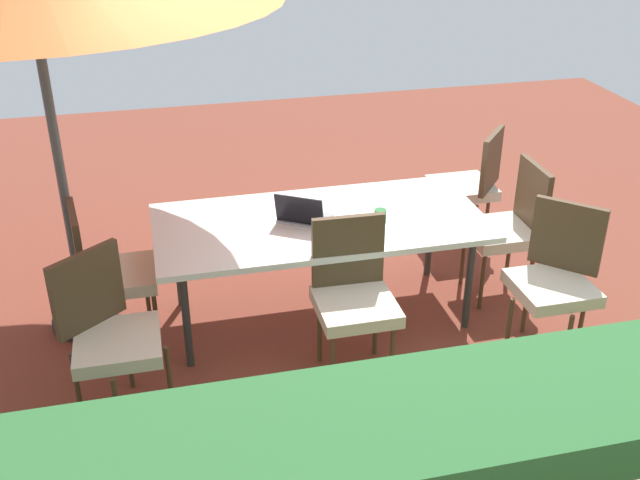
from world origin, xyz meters
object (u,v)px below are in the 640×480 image
(chair_east, at_px, (107,269))
(laptop, at_px, (303,215))
(chair_north, at_px, (353,292))
(cup, at_px, (380,216))
(dining_table, at_px, (320,226))
(chair_west, at_px, (510,224))
(chair_northwest, at_px, (556,275))
(chair_southwest, at_px, (470,182))
(chair_northeast, at_px, (109,330))

(chair_east, bearing_deg, laptop, -97.03)
(laptop, bearing_deg, chair_north, 137.16)
(chair_north, relative_size, laptop, 2.44)
(cup, bearing_deg, chair_north, 57.89)
(chair_north, bearing_deg, dining_table, 96.38)
(chair_west, xyz_separation_m, laptop, (1.47, -0.01, 0.23))
(chair_north, distance_m, cup, 0.64)
(chair_north, relative_size, chair_northwest, 1.00)
(chair_southwest, distance_m, chair_northeast, 3.09)
(chair_east, xyz_separation_m, chair_northwest, (-2.68, 0.71, 0.00))
(chair_east, height_order, laptop, chair_east)
(laptop, bearing_deg, chair_northeast, 61.79)
(dining_table, xyz_separation_m, chair_east, (1.37, 0.01, -0.13))
(dining_table, relative_size, chair_northeast, 2.19)
(chair_north, height_order, laptop, chair_north)
(cup, bearing_deg, laptop, -13.80)
(chair_east, xyz_separation_m, chair_west, (-2.72, -0.00, 0.00))
(chair_west, xyz_separation_m, cup, (0.99, 0.11, 0.22))
(chair_east, distance_m, laptop, 1.27)
(chair_east, xyz_separation_m, laptop, (-1.25, -0.01, 0.23))
(chair_southwest, bearing_deg, chair_northeast, -21.49)
(chair_northeast, bearing_deg, chair_west, -23.68)
(chair_east, distance_m, chair_northwest, 2.78)
(chair_southwest, bearing_deg, dining_table, -21.18)
(chair_southwest, height_order, chair_west, same)
(chair_east, xyz_separation_m, chair_north, (-1.42, 0.62, 0.00))
(chair_east, xyz_separation_m, cup, (-1.74, 0.11, 0.22))
(chair_east, height_order, chair_north, same)
(chair_southwest, xyz_separation_m, chair_west, (0.03, 0.75, 0.00))
(chair_northwest, bearing_deg, chair_east, -150.41)
(chair_northwest, bearing_deg, cup, -167.92)
(chair_southwest, distance_m, cup, 1.35)
(chair_north, relative_size, cup, 11.05)
(chair_west, height_order, laptop, chair_west)
(chair_north, bearing_deg, chair_northeast, -175.39)
(chair_northwest, distance_m, cup, 1.15)
(laptop, xyz_separation_m, cup, (-0.48, 0.12, -0.00))
(chair_west, height_order, cup, chair_west)
(chair_southwest, height_order, laptop, chair_southwest)
(chair_west, bearing_deg, chair_north, -62.74)
(chair_northwest, bearing_deg, chair_north, -139.83)
(dining_table, height_order, chair_west, chair_west)
(chair_east, relative_size, chair_northeast, 1.00)
(chair_northwest, bearing_deg, laptop, -162.24)
(chair_southwest, distance_m, chair_north, 1.91)
(chair_north, bearing_deg, cup, 59.58)
(chair_southwest, relative_size, cup, 11.05)
(cup, bearing_deg, dining_table, -18.22)
(chair_northwest, xyz_separation_m, chair_west, (-0.04, -0.71, 0.00))
(chair_southwest, height_order, chair_north, same)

